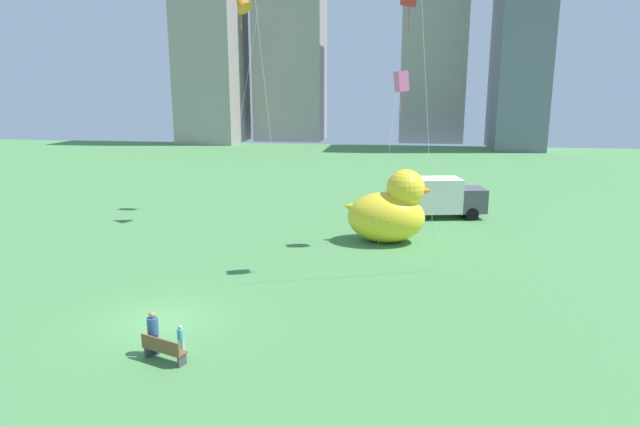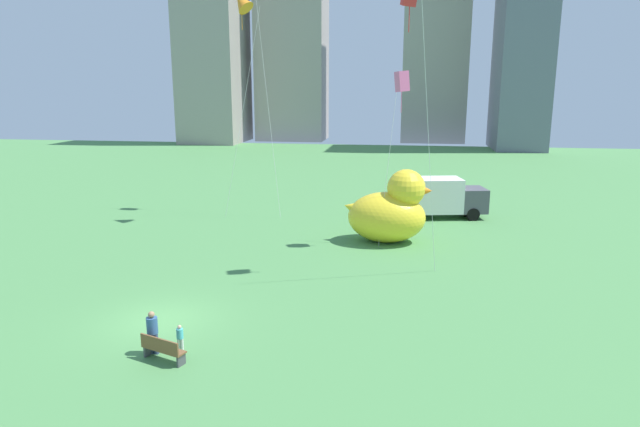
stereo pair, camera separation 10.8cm
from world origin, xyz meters
The scene contains 9 objects.
ground_plane centered at (0.00, 0.00, 0.00)m, with size 140.00×140.00×0.00m, color #4B8649.
park_bench centered at (1.53, -3.22, 0.48)m, with size 1.73×1.00×0.90m.
person_adult centered at (0.98, -2.72, 0.87)m, with size 0.39×0.39×1.58m.
person_child centered at (1.83, -2.40, 0.54)m, with size 0.24×0.24×0.99m.
giant_inflatable_duck centered at (8.74, 13.10, 1.89)m, with size 5.35×3.43×4.44m.
box_truck centered at (11.96, 19.99, 1.45)m, with size 6.66×3.51×2.85m.
city_skyline centered at (-0.56, 73.40, 18.88)m, with size 56.29×19.71×40.17m.
kite_pink centered at (9.21, 12.26, 9.40)m, with size 1.53×1.48×10.03m.
kite_orange centered at (-1.19, 17.00, 14.43)m, with size 2.81×2.68×15.24m.
Camera 2 is at (9.45, -19.66, 9.19)m, focal length 31.26 mm.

